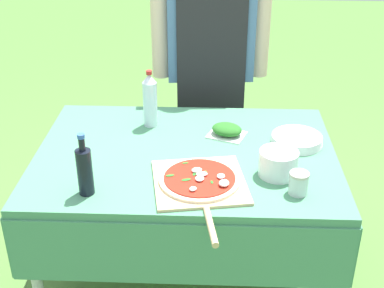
{
  "coord_description": "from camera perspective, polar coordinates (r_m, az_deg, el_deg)",
  "views": [
    {
      "loc": [
        0.11,
        -2.0,
        1.9
      ],
      "look_at": [
        0.03,
        0.0,
        0.81
      ],
      "focal_mm": 50.0,
      "sensor_mm": 36.0,
      "label": 1
    }
  ],
  "objects": [
    {
      "name": "person_cook",
      "position": [
        2.9,
        1.98,
        10.03
      ],
      "size": [
        0.62,
        0.23,
        1.67
      ],
      "rotation": [
        0.0,
        0.0,
        3.21
      ],
      "color": "#333D56",
      "rests_on": "ground"
    },
    {
      "name": "sauce_jar",
      "position": [
        2.05,
        11.28,
        -4.24
      ],
      "size": [
        0.07,
        0.07,
        0.09
      ],
      "color": "silver",
      "rests_on": "prep_table"
    },
    {
      "name": "mixing_tub",
      "position": [
        2.14,
        9.18,
        -2.03
      ],
      "size": [
        0.15,
        0.15,
        0.11
      ],
      "primitive_type": "cylinder",
      "color": "silver",
      "rests_on": "prep_table"
    },
    {
      "name": "plate_stack",
      "position": [
        2.4,
        11.11,
        0.46
      ],
      "size": [
        0.23,
        0.23,
        0.04
      ],
      "color": "white",
      "rests_on": "prep_table"
    },
    {
      "name": "pizza_on_peel",
      "position": [
        2.07,
        0.88,
        -4.05
      ],
      "size": [
        0.41,
        0.59,
        0.05
      ],
      "rotation": [
        0.0,
        0.0,
        0.17
      ],
      "color": "#D1B27F",
      "rests_on": "prep_table"
    },
    {
      "name": "water_bottle",
      "position": [
        2.48,
        -4.5,
        4.71
      ],
      "size": [
        0.07,
        0.07,
        0.27
      ],
      "color": "silver",
      "rests_on": "prep_table"
    },
    {
      "name": "ground_plane",
      "position": [
        2.76,
        -0.57,
        -14.98
      ],
      "size": [
        12.0,
        12.0,
        0.0
      ],
      "primitive_type": "plane",
      "color": "#517F38"
    },
    {
      "name": "prep_table",
      "position": [
        2.34,
        -0.65,
        -2.64
      ],
      "size": [
        1.3,
        0.94,
        0.77
      ],
      "color": "#478960",
      "rests_on": "ground"
    },
    {
      "name": "oil_bottle",
      "position": [
        2.02,
        -11.37,
        -2.78
      ],
      "size": [
        0.06,
        0.06,
        0.25
      ],
      "color": "black",
      "rests_on": "prep_table"
    },
    {
      "name": "herb_container",
      "position": [
        2.43,
        3.74,
        1.48
      ],
      "size": [
        0.2,
        0.18,
        0.06
      ],
      "rotation": [
        0.0,
        0.0,
        -0.37
      ],
      "color": "silver",
      "rests_on": "prep_table"
    }
  ]
}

